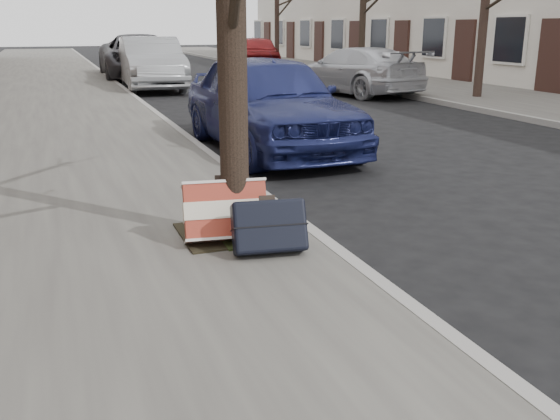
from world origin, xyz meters
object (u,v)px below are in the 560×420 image
object	(u,v)px
suitcase_red	(225,211)
car_near_mid	(151,63)
car_near_front	(269,102)
suitcase_navy	(269,226)

from	to	relation	value
suitcase_red	car_near_mid	world-z (taller)	car_near_mid
car_near_front	suitcase_navy	bearing A→B (deg)	-110.68
suitcase_red	car_near_front	distance (m)	4.75
car_near_front	car_near_mid	xyz separation A→B (m)	(-0.15, 10.54, 0.02)
suitcase_red	suitcase_navy	distance (m)	0.49
car_near_mid	suitcase_red	bearing A→B (deg)	-94.16
suitcase_red	suitcase_navy	size ratio (longest dim) A/B	1.16
suitcase_navy	car_near_front	distance (m)	5.05
suitcase_red	suitcase_navy	world-z (taller)	suitcase_red
suitcase_navy	car_near_mid	size ratio (longest dim) A/B	0.13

